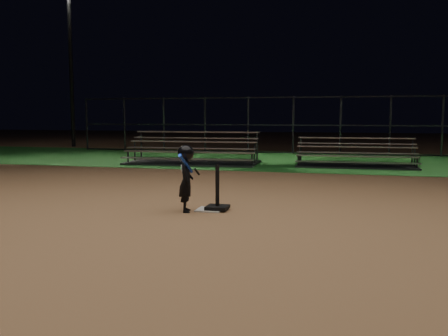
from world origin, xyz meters
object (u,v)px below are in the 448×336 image
home_plate (210,210)px  batting_tee (217,201)px  child_batter (186,176)px  bleacher_right (356,161)px  light_pole_left (70,53)px  bleacher_left (193,157)px

home_plate → batting_tee: (0.13, 0.02, 0.16)m
child_batter → bleacher_right: size_ratio=0.30×
batting_tee → light_pole_left: (-12.13, 14.92, 4.78)m
light_pole_left → batting_tee: bearing=-50.9°
home_plate → child_batter: child_batter is taller
child_batter → bleacher_left: bearing=-2.2°
home_plate → bleacher_left: 8.36m
child_batter → bleacher_right: (2.95, 8.49, -0.43)m
home_plate → light_pole_left: bearing=128.8°
batting_tee → bleacher_right: 8.59m
child_batter → batting_tee: bearing=-82.8°
bleacher_left → bleacher_right: bleacher_left is taller
batting_tee → bleacher_left: size_ratio=0.17×
bleacher_left → light_pole_left: light_pole_left is taller
batting_tee → light_pole_left: light_pole_left is taller
home_plate → bleacher_right: (2.59, 8.26, 0.18)m
child_batter → light_pole_left: bearing=17.9°
batting_tee → bleacher_right: (2.46, 8.24, 0.02)m
child_batter → light_pole_left: light_pole_left is taller
batting_tee → bleacher_left: 8.38m
bleacher_left → bleacher_right: 5.50m
home_plate → bleacher_left: (-2.89, 7.84, 0.22)m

